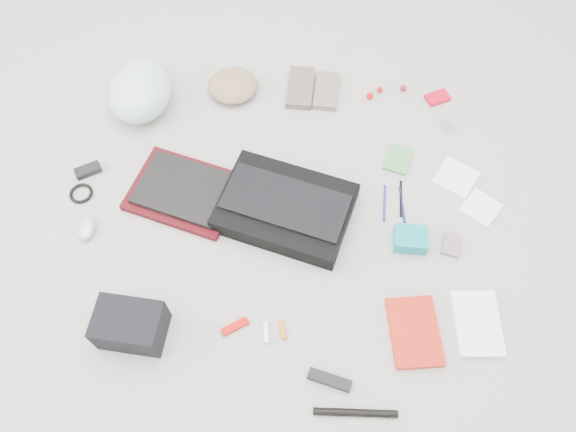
{
  "coord_description": "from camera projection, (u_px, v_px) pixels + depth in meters",
  "views": [
    {
      "loc": [
        -0.07,
        -0.95,
        1.77
      ],
      "look_at": [
        0.0,
        0.0,
        0.05
      ],
      "focal_mm": 35.0,
      "sensor_mm": 36.0,
      "label": 1
    }
  ],
  "objects": [
    {
      "name": "pen_navy",
      "position": [
        402.0,
        205.0,
        2.04
      ],
      "size": [
        0.01,
        0.15,
        0.01
      ],
      "primitive_type": "cylinder",
      "rotation": [
        1.57,
        0.0,
        -0.04
      ],
      "color": "navy",
      "rests_on": "ground_plane"
    },
    {
      "name": "cable_coil",
      "position": [
        81.0,
        193.0,
        2.06
      ],
      "size": [
        0.1,
        0.1,
        0.01
      ],
      "primitive_type": "torus",
      "rotation": [
        0.0,
        0.0,
        -0.19
      ],
      "color": "black",
      "rests_on": "ground_plane"
    },
    {
      "name": "u_lock",
      "position": [
        330.0,
        380.0,
        1.73
      ],
      "size": [
        0.14,
        0.08,
        0.03
      ],
      "primitive_type": "cube",
      "rotation": [
        0.0,
        0.0,
        -0.39
      ],
      "color": "black",
      "rests_on": "ground_plane"
    },
    {
      "name": "laptop_sleeve",
      "position": [
        184.0,
        192.0,
        2.06
      ],
      "size": [
        0.46,
        0.41,
        0.03
      ],
      "primitive_type": "cube",
      "rotation": [
        0.0,
        0.0,
        -0.42
      ],
      "color": "#43090E",
      "rests_on": "ground_plane"
    },
    {
      "name": "mouse",
      "position": [
        86.0,
        228.0,
        1.98
      ],
      "size": [
        0.07,
        0.11,
        0.04
      ],
      "primitive_type": "ellipsoid",
      "rotation": [
        0.0,
        0.0,
        -0.1
      ],
      "color": "#A6A6B0",
      "rests_on": "ground_plane"
    },
    {
      "name": "ground_plane",
      "position": [
        288.0,
        223.0,
        2.01
      ],
      "size": [
        4.0,
        4.0,
        0.0
      ],
      "primitive_type": "plane",
      "color": "gray"
    },
    {
      "name": "pen_blue",
      "position": [
        385.0,
        203.0,
        2.04
      ],
      "size": [
        0.04,
        0.15,
        0.01
      ],
      "primitive_type": "cylinder",
      "rotation": [
        1.57,
        0.0,
        -0.18
      ],
      "color": "navy",
      "rests_on": "ground_plane"
    },
    {
      "name": "bike_pump",
      "position": [
        355.0,
        413.0,
        1.68
      ],
      "size": [
        0.25,
        0.05,
        0.02
      ],
      "primitive_type": "cylinder",
      "rotation": [
        0.0,
        1.57,
        -0.11
      ],
      "color": "black",
      "rests_on": "ground_plane"
    },
    {
      "name": "napkin_top",
      "position": [
        456.0,
        177.0,
        2.1
      ],
      "size": [
        0.19,
        0.19,
        0.01
      ],
      "primitive_type": "cube",
      "rotation": [
        0.0,
        0.0,
        0.89
      ],
      "color": "white",
      "rests_on": "ground_plane"
    },
    {
      "name": "book_white",
      "position": [
        477.0,
        324.0,
        1.82
      ],
      "size": [
        0.16,
        0.23,
        0.02
      ],
      "primitive_type": "cube",
      "rotation": [
        0.0,
        0.0,
        -0.07
      ],
      "color": "white",
      "rests_on": "ground_plane"
    },
    {
      "name": "mitten_right",
      "position": [
        326.0,
        91.0,
        2.29
      ],
      "size": [
        0.13,
        0.2,
        0.03
      ],
      "primitive_type": "cube",
      "rotation": [
        0.0,
        0.0,
        -0.21
      ],
      "color": "#74665C",
      "rests_on": "ground_plane"
    },
    {
      "name": "lollipop_c",
      "position": [
        403.0,
        88.0,
        2.3
      ],
      "size": [
        0.03,
        0.03,
        0.03
      ],
      "primitive_type": "sphere",
      "rotation": [
        0.0,
        0.0,
        0.4
      ],
      "color": "maroon",
      "rests_on": "ground_plane"
    },
    {
      "name": "messenger_bag",
      "position": [
        285.0,
        208.0,
        2.0
      ],
      "size": [
        0.55,
        0.48,
        0.08
      ],
      "primitive_type": "cube",
      "rotation": [
        0.0,
        0.0,
        -0.41
      ],
      "color": "black",
      "rests_on": "ground_plane"
    },
    {
      "name": "book_red",
      "position": [
        414.0,
        332.0,
        1.8
      ],
      "size": [
        0.16,
        0.23,
        0.02
      ],
      "primitive_type": "cube",
      "rotation": [
        0.0,
        0.0,
        -0.0
      ],
      "color": "red",
      "rests_on": "ground_plane"
    },
    {
      "name": "notepad",
      "position": [
        398.0,
        159.0,
        2.14
      ],
      "size": [
        0.13,
        0.15,
        0.01
      ],
      "primitive_type": "cube",
      "rotation": [
        0.0,
        0.0,
        -0.42
      ],
      "color": "#47874B",
      "rests_on": "ground_plane"
    },
    {
      "name": "mitten_left",
      "position": [
        300.0,
        88.0,
        2.3
      ],
      "size": [
        0.14,
        0.22,
        0.03
      ],
      "primitive_type": "cube",
      "rotation": [
        0.0,
        0.0,
        -0.18
      ],
      "color": "#5F534D",
      "rests_on": "ground_plane"
    },
    {
      "name": "card_deck",
      "position": [
        451.0,
        245.0,
        1.96
      ],
      "size": [
        0.09,
        0.1,
        0.02
      ],
      "primitive_type": "cube",
      "rotation": [
        0.0,
        0.0,
        -0.37
      ],
      "color": "gray",
      "rests_on": "ground_plane"
    },
    {
      "name": "multitool",
      "position": [
        235.0,
        326.0,
        1.82
      ],
      "size": [
        0.1,
        0.06,
        0.01
      ],
      "primitive_type": "cube",
      "rotation": [
        0.0,
        0.0,
        0.42
      ],
      "color": "#A40700",
      "rests_on": "ground_plane"
    },
    {
      "name": "camera_bag",
      "position": [
        130.0,
        325.0,
        1.76
      ],
      "size": [
        0.23,
        0.19,
        0.13
      ],
      "primitive_type": "cube",
      "rotation": [
        0.0,
        0.0,
        -0.22
      ],
      "color": "black",
      "rests_on": "ground_plane"
    },
    {
      "name": "pen_black",
      "position": [
        401.0,
        199.0,
        2.05
      ],
      "size": [
        0.03,
        0.15,
        0.01
      ],
      "primitive_type": "cylinder",
      "rotation": [
        1.57,
        0.0,
        -0.17
      ],
      "color": "black",
      "rests_on": "ground_plane"
    },
    {
      "name": "toiletry_tube_white",
      "position": [
        266.0,
        333.0,
        1.8
      ],
      "size": [
        0.02,
        0.07,
        0.02
      ],
      "primitive_type": "cylinder",
      "rotation": [
        1.57,
        0.0,
        0.0
      ],
      "color": "white",
      "rests_on": "ground_plane"
    },
    {
      "name": "toiletry_tube_orange",
      "position": [
        283.0,
        330.0,
        1.81
      ],
      "size": [
        0.03,
        0.06,
        0.02
      ],
      "primitive_type": "cylinder",
      "rotation": [
        1.57,
        0.0,
        0.15
      ],
      "color": "#C76D11",
      "rests_on": "ground_plane"
    },
    {
      "name": "power_brick",
      "position": [
        88.0,
        170.0,
        2.1
      ],
      "size": [
        0.1,
        0.07,
        0.03
      ],
      "primitive_type": "cube",
      "rotation": [
        0.0,
        0.0,
        0.38
      ],
      "color": "black",
      "rests_on": "ground_plane"
    },
    {
      "name": "bag_flap",
      "position": [
        285.0,
        202.0,
        1.96
      ],
      "size": [
        0.47,
        0.35,
        0.01
      ],
      "primitive_type": "cube",
      "rotation": [
        0.0,
        0.0,
        -0.41
      ],
      "color": "black",
      "rests_on": "messenger_bag"
    },
    {
      "name": "lollipop_b",
      "position": [
        380.0,
        89.0,
        2.3
      ],
      "size": [
        0.03,
        0.03,
        0.02
      ],
      "primitive_type": "sphere",
      "rotation": [
        0.0,
        0.0,
        -0.33
      ],
      "color": "#B80B10",
      "rests_on": "ground_plane"
    },
    {
      "name": "napkin_bottom",
      "position": [
        481.0,
        207.0,
        2.04
      ],
      "size": [
        0.17,
        0.17,
        0.01
      ],
      "primitive_type": "cube",
      "rotation": [
        0.0,
        0.0,
        0.81
      ],
      "color": "white",
      "rests_on": "ground_plane"
    },
    {
      "name": "laptop",
      "position": [
        183.0,
        189.0,
        2.04
      ],
      "size": [
        0.39,
        0.35,
        0.02
      ],
      "primitive_type": "cube",
      "rotation": [
        0.0,
        0.0,
        -0.42
      ],
      "color": "black",
      "rests_on": "laptop_sleeve"
    },
    {
      "name": "altoids_tin",
      "position": [
        437.0,
        98.0,
        2.28
      ],
      "size": [
        0.11,
        0.08,
        0.02
      ],
      "primitive_type": "cube",
      "rotation": [
        0.0,
        0.0,
        0.32
      ],
      "color": "red",
      "rests_on": "ground_plane"
    },
    {
      "name": "accordion_wallet",
      "position": [
        410.0,
        239.0,
        1.95
      ],
      "size": [
        0.13,
        0.11,
        0.06
      ],
      "primitive_type": "cube",
      "rotation": [
        0.0,
        0.0,
        -0.17
      ],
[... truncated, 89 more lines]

